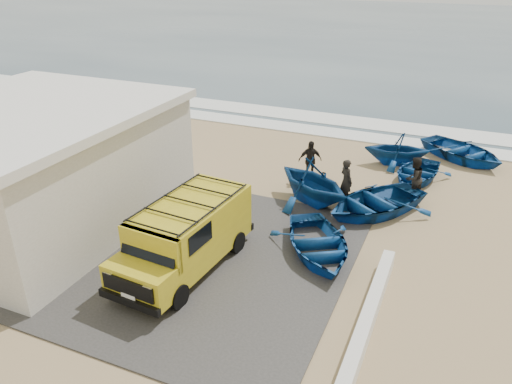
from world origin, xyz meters
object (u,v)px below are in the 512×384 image
(boat_mid_right, at_px, (417,173))
(boat_far_right, at_px, (462,151))
(boat_near_left, at_px, (318,244))
(boat_mid_left, at_px, (313,181))
(fisherman_middle, at_px, (414,178))
(fisherman_back, at_px, (310,160))
(boat_far_left, at_px, (397,149))
(parapet, at_px, (369,314))
(van, at_px, (186,234))
(boat_near_right, at_px, (375,202))
(building, at_px, (32,166))
(fisherman_front, at_px, (346,181))

(boat_mid_right, bearing_deg, boat_far_right, 76.06)
(boat_near_left, bearing_deg, boat_mid_left, 78.90)
(fisherman_middle, xyz_separation_m, fisherman_back, (-4.43, 0.25, -0.01))
(boat_far_right, height_order, fisherman_middle, fisherman_middle)
(boat_far_left, height_order, fisherman_back, fisherman_back)
(parapet, xyz_separation_m, boat_mid_right, (-0.05, 10.22, 0.08))
(boat_far_right, bearing_deg, parapet, -151.60)
(fisherman_middle, bearing_deg, van, -2.00)
(boat_near_left, bearing_deg, boat_mid_right, 41.97)
(boat_mid_left, distance_m, boat_mid_right, 5.31)
(van, relative_size, boat_near_right, 1.23)
(boat_near_right, relative_size, boat_far_right, 1.03)
(fisherman_middle, height_order, fisherman_back, fisherman_middle)
(boat_near_left, height_order, boat_mid_left, boat_mid_left)
(boat_near_left, relative_size, boat_near_right, 0.90)
(boat_far_left, bearing_deg, boat_mid_right, 22.93)
(parapet, relative_size, boat_mid_right, 1.75)
(boat_near_right, xyz_separation_m, boat_far_right, (2.79, 7.16, -0.01))
(van, bearing_deg, boat_far_left, 72.30)
(boat_near_right, bearing_deg, van, -92.09)
(building, height_order, boat_mid_left, building)
(building, relative_size, fisherman_middle, 5.26)
(boat_mid_right, distance_m, boat_far_left, 1.98)
(boat_near_left, relative_size, boat_mid_left, 1.09)
(boat_mid_left, xyz_separation_m, boat_far_right, (5.25, 7.30, -0.50))
(parapet, distance_m, boat_near_left, 3.56)
(parapet, height_order, boat_near_left, boat_near_left)
(boat_near_left, relative_size, fisherman_middle, 2.19)
(building, relative_size, boat_far_right, 2.22)
(van, height_order, boat_mid_left, van)
(parapet, distance_m, fisherman_back, 9.64)
(boat_near_left, relative_size, fisherman_back, 2.22)
(boat_near_left, distance_m, boat_far_right, 11.58)
(boat_mid_left, height_order, boat_mid_right, boat_mid_left)
(parapet, relative_size, fisherman_back, 3.41)
(boat_mid_left, relative_size, fisherman_back, 2.03)
(van, distance_m, boat_far_left, 12.29)
(parapet, height_order, fisherman_back, fisherman_back)
(parapet, bearing_deg, fisherman_front, 109.23)
(van, distance_m, boat_mid_right, 11.42)
(boat_near_left, height_order, boat_mid_right, boat_near_left)
(boat_far_right, bearing_deg, boat_near_left, -164.50)
(boat_mid_left, bearing_deg, boat_near_left, -129.10)
(boat_far_right, bearing_deg, fisherman_front, -175.80)
(boat_near_left, xyz_separation_m, fisherman_back, (-2.15, 5.82, 0.48))
(boat_near_right, height_order, boat_mid_left, boat_mid_left)
(van, height_order, fisherman_middle, van)
(building, xyz_separation_m, fisherman_back, (8.08, 7.55, -1.28))
(boat_near_left, height_order, fisherman_front, fisherman_front)
(boat_mid_right, bearing_deg, fisherman_middle, -75.76)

